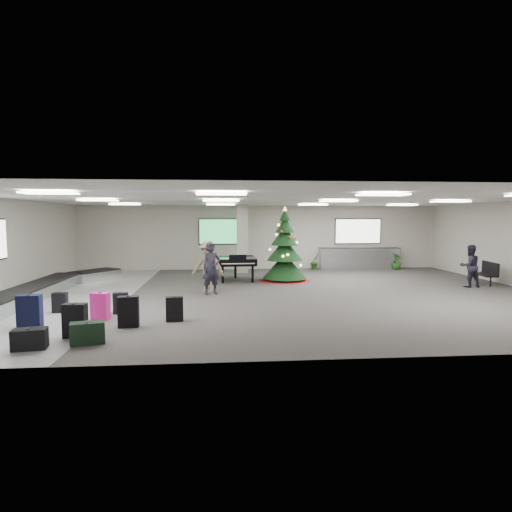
{
  "coord_description": "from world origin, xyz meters",
  "views": [
    {
      "loc": [
        -2.05,
        -14.41,
        2.55
      ],
      "look_at": [
        -0.74,
        1.0,
        1.19
      ],
      "focal_mm": 30.0,
      "sensor_mm": 36.0,
      "label": 1
    }
  ],
  "objects": [
    {
      "name": "ground",
      "position": [
        0.0,
        0.0,
        0.0
      ],
      "size": [
        18.0,
        18.0,
        0.0
      ],
      "primitive_type": "plane",
      "color": "#383533",
      "rests_on": "ground"
    },
    {
      "name": "room_envelope",
      "position": [
        -0.38,
        0.67,
        2.33
      ],
      "size": [
        18.02,
        14.02,
        3.21
      ],
      "color": "#B9B4A9",
      "rests_on": "ground"
    },
    {
      "name": "baggage_carousel",
      "position": [
        -7.84,
        -0.08,
        0.21
      ],
      "size": [
        2.28,
        9.71,
        0.43
      ],
      "color": "silver",
      "rests_on": "ground"
    },
    {
      "name": "service_counter",
      "position": [
        5.0,
        6.65,
        0.55
      ],
      "size": [
        4.05,
        0.65,
        1.08
      ],
      "color": "silver",
      "rests_on": "ground"
    },
    {
      "name": "suitcase_0",
      "position": [
        -5.15,
        -5.13,
        0.37
      ],
      "size": [
        0.49,
        0.29,
        0.76
      ],
      "rotation": [
        0.0,
        0.0,
        -0.07
      ],
      "color": "black",
      "rests_on": "ground"
    },
    {
      "name": "suitcase_1",
      "position": [
        -4.2,
        -4.31,
        0.37
      ],
      "size": [
        0.49,
        0.28,
        0.75
      ],
      "rotation": [
        0.0,
        0.0,
        0.06
      ],
      "color": "black",
      "rests_on": "ground"
    },
    {
      "name": "pink_suitcase",
      "position": [
        -5.07,
        -3.49,
        0.34
      ],
      "size": [
        0.48,
        0.33,
        0.7
      ],
      "rotation": [
        0.0,
        0.0,
        -0.2
      ],
      "color": "#D21B82",
      "rests_on": "ground"
    },
    {
      "name": "suitcase_3",
      "position": [
        -4.71,
        -2.85,
        0.29
      ],
      "size": [
        0.4,
        0.24,
        0.59
      ],
      "rotation": [
        0.0,
        0.0,
        0.08
      ],
      "color": "black",
      "rests_on": "ground"
    },
    {
      "name": "navy_suitcase",
      "position": [
        -6.47,
        -4.22,
        0.39
      ],
      "size": [
        0.53,
        0.34,
        0.81
      ],
      "rotation": [
        0.0,
        0.0,
        0.08
      ],
      "color": "black",
      "rests_on": "ground"
    },
    {
      "name": "green_duffel",
      "position": [
        -4.75,
        -5.62,
        0.22
      ],
      "size": [
        0.73,
        0.5,
        0.47
      ],
      "rotation": [
        0.0,
        0.0,
        0.26
      ],
      "color": "black",
      "rests_on": "ground"
    },
    {
      "name": "suitcase_7",
      "position": [
        -3.19,
        -3.81,
        0.31
      ],
      "size": [
        0.45,
        0.28,
        0.63
      ],
      "rotation": [
        0.0,
        0.0,
        0.14
      ],
      "color": "black",
      "rests_on": "ground"
    },
    {
      "name": "suitcase_8",
      "position": [
        -6.38,
        -2.58,
        0.28
      ],
      "size": [
        0.38,
        0.22,
        0.57
      ],
      "rotation": [
        0.0,
        0.0,
        -0.02
      ],
      "color": "black",
      "rests_on": "ground"
    },
    {
      "name": "black_duffel",
      "position": [
        -5.76,
        -5.91,
        0.2
      ],
      "size": [
        0.67,
        0.43,
        0.43
      ],
      "rotation": [
        0.0,
        0.0,
        0.15
      ],
      "color": "black",
      "rests_on": "ground"
    },
    {
      "name": "christmas_tree",
      "position": [
        0.58,
        2.79,
        1.05
      ],
      "size": [
        2.14,
        2.14,
        3.06
      ],
      "color": "maroon",
      "rests_on": "ground"
    },
    {
      "name": "grand_piano",
      "position": [
        -1.37,
        3.06,
        0.8
      ],
      "size": [
        1.59,
        2.0,
        1.12
      ],
      "rotation": [
        0.0,
        0.0,
        0.03
      ],
      "color": "black",
      "rests_on": "ground"
    },
    {
      "name": "bench",
      "position": [
        8.23,
        1.17,
        0.5
      ],
      "size": [
        0.7,
        1.45,
        0.88
      ],
      "rotation": [
        0.0,
        0.0,
        -0.17
      ],
      "color": "black",
      "rests_on": "ground"
    },
    {
      "name": "traveler_a",
      "position": [
        -2.34,
        -0.11,
        0.88
      ],
      "size": [
        0.76,
        0.65,
        1.76
      ],
      "primitive_type": "imported",
      "rotation": [
        0.0,
        0.0,
        0.42
      ],
      "color": "black",
      "rests_on": "ground"
    },
    {
      "name": "traveler_b",
      "position": [
        -2.47,
        0.38,
        0.89
      ],
      "size": [
        1.31,
        1.0,
        1.79
      ],
      "primitive_type": "imported",
      "rotation": [
        0.0,
        0.0,
        -0.32
      ],
      "color": "#886E54",
      "rests_on": "ground"
    },
    {
      "name": "traveler_bench",
      "position": [
        7.18,
        0.59,
        0.79
      ],
      "size": [
        0.8,
        0.65,
        1.58
      ],
      "primitive_type": "imported",
      "rotation": [
        0.0,
        0.0,
        3.2
      ],
      "color": "black",
      "rests_on": "ground"
    },
    {
      "name": "potted_plant_left",
      "position": [
        2.67,
        6.49,
        0.41
      ],
      "size": [
        0.58,
        0.56,
        0.82
      ],
      "primitive_type": "imported",
      "rotation": [
        0.0,
        0.0,
        0.65
      ],
      "color": "#1A4716",
      "rests_on": "ground"
    },
    {
      "name": "potted_plant_right",
      "position": [
        6.8,
        6.26,
        0.4
      ],
      "size": [
        0.55,
        0.55,
        0.8
      ],
      "primitive_type": "imported",
      "rotation": [
        0.0,
        0.0,
        1.84
      ],
      "color": "#1A4716",
      "rests_on": "ground"
    }
  ]
}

